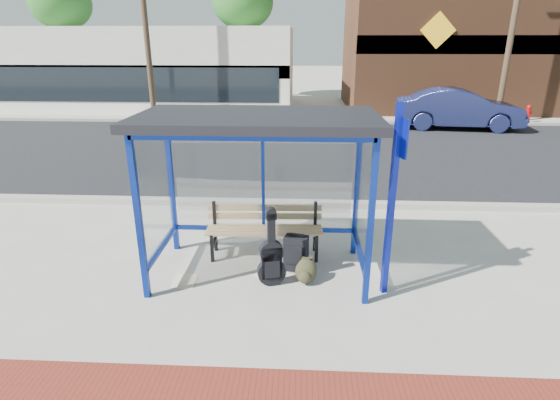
# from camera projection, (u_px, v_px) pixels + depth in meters

# --- Properties ---
(ground) EXTENTS (120.00, 120.00, 0.00)m
(ground) POSITION_uv_depth(u_px,v_px,m) (260.00, 272.00, 6.71)
(ground) COLOR #B2ADA0
(ground) RESTS_ON ground
(curb_near) EXTENTS (60.00, 0.25, 0.12)m
(curb_near) POSITION_uv_depth(u_px,v_px,m) (273.00, 203.00, 9.41)
(curb_near) COLOR gray
(curb_near) RESTS_ON ground
(street_asphalt) EXTENTS (60.00, 10.00, 0.00)m
(street_asphalt) POSITION_uv_depth(u_px,v_px,m) (283.00, 150.00, 14.22)
(street_asphalt) COLOR black
(street_asphalt) RESTS_ON ground
(curb_far) EXTENTS (60.00, 0.25, 0.12)m
(curb_far) POSITION_uv_depth(u_px,v_px,m) (288.00, 121.00, 18.98)
(curb_far) COLOR gray
(curb_far) RESTS_ON ground
(far_sidewalk) EXTENTS (60.00, 4.00, 0.01)m
(far_sidewalk) POSITION_uv_depth(u_px,v_px,m) (289.00, 116.00, 20.79)
(far_sidewalk) COLOR #B2ADA0
(far_sidewalk) RESTS_ON ground
(bus_shelter) EXTENTS (3.30, 1.80, 2.42)m
(bus_shelter) POSITION_uv_depth(u_px,v_px,m) (258.00, 139.00, 6.07)
(bus_shelter) COLOR navy
(bus_shelter) RESTS_ON ground
(storefront_white) EXTENTS (18.00, 6.04, 4.00)m
(storefront_white) POSITION_uv_depth(u_px,v_px,m) (123.00, 68.00, 23.33)
(storefront_white) COLOR silver
(storefront_white) RESTS_ON ground
(storefront_brown) EXTENTS (10.00, 7.08, 6.40)m
(storefront_brown) POSITION_uv_depth(u_px,v_px,m) (446.00, 44.00, 22.59)
(storefront_brown) COLOR #59331E
(storefront_brown) RESTS_ON ground
(tree_left) EXTENTS (3.60, 3.60, 7.03)m
(tree_left) POSITION_uv_depth(u_px,v_px,m) (61.00, 4.00, 26.16)
(tree_left) COLOR #4C3826
(tree_left) RESTS_ON ground
(tree_mid) EXTENTS (3.60, 3.60, 7.03)m
(tree_mid) POSITION_uv_depth(u_px,v_px,m) (243.00, 3.00, 25.63)
(tree_mid) COLOR #4C3826
(tree_mid) RESTS_ON ground
(tree_right) EXTENTS (3.60, 3.60, 7.03)m
(tree_right) POSITION_uv_depth(u_px,v_px,m) (513.00, 2.00, 24.89)
(tree_right) COLOR #4C3826
(tree_right) RESTS_ON ground
(utility_pole_west) EXTENTS (1.60, 0.24, 8.00)m
(utility_pole_west) POSITION_uv_depth(u_px,v_px,m) (145.00, 22.00, 18.17)
(utility_pole_west) COLOR #4C3826
(utility_pole_west) RESTS_ON ground
(utility_pole_east) EXTENTS (1.60, 0.24, 8.00)m
(utility_pole_east) POSITION_uv_depth(u_px,v_px,m) (514.00, 21.00, 17.45)
(utility_pole_east) COLOR #4C3826
(utility_pole_east) RESTS_ON ground
(bench) EXTENTS (1.89, 0.54, 0.89)m
(bench) POSITION_uv_depth(u_px,v_px,m) (265.00, 227.00, 7.12)
(bench) COLOR black
(bench) RESTS_ON ground
(guitar_bag) EXTENTS (0.43, 0.21, 1.13)m
(guitar_bag) POSITION_uv_depth(u_px,v_px,m) (271.00, 259.00, 6.24)
(guitar_bag) COLOR black
(guitar_bag) RESTS_ON ground
(suitcase) EXTENTS (0.39, 0.30, 0.61)m
(suitcase) POSITION_uv_depth(u_px,v_px,m) (296.00, 253.00, 6.69)
(suitcase) COLOR black
(suitcase) RESTS_ON ground
(backpack) EXTENTS (0.35, 0.32, 0.39)m
(backpack) POSITION_uv_depth(u_px,v_px,m) (306.00, 271.00, 6.37)
(backpack) COLOR #2A2917
(backpack) RESTS_ON ground
(sign_post) EXTENTS (0.15, 0.33, 2.66)m
(sign_post) POSITION_uv_depth(u_px,v_px,m) (393.00, 192.00, 5.69)
(sign_post) COLOR #0E1A9B
(sign_post) RESTS_ON ground
(newspaper_a) EXTENTS (0.35, 0.44, 0.01)m
(newspaper_a) POSITION_uv_depth(u_px,v_px,m) (185.00, 281.00, 6.46)
(newspaper_a) COLOR white
(newspaper_a) RESTS_ON ground
(newspaper_b) EXTENTS (0.44, 0.46, 0.01)m
(newspaper_b) POSITION_uv_depth(u_px,v_px,m) (268.00, 273.00, 6.68)
(newspaper_b) COLOR white
(newspaper_b) RESTS_ON ground
(newspaper_c) EXTENTS (0.36, 0.41, 0.01)m
(newspaper_c) POSITION_uv_depth(u_px,v_px,m) (274.00, 264.00, 6.96)
(newspaper_c) COLOR white
(newspaper_c) RESTS_ON ground
(parked_car) EXTENTS (4.99, 2.19, 1.59)m
(parked_car) POSITION_uv_depth(u_px,v_px,m) (459.00, 109.00, 17.47)
(parked_car) COLOR #1C224F
(parked_car) RESTS_ON ground
(fire_hydrant) EXTENTS (0.34, 0.23, 0.77)m
(fire_hydrant) POSITION_uv_depth(u_px,v_px,m) (528.00, 113.00, 18.90)
(fire_hydrant) COLOR #9D0B0B
(fire_hydrant) RESTS_ON ground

